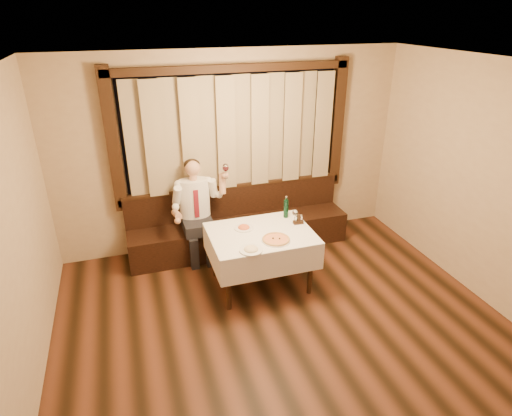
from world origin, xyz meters
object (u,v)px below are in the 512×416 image
object	(u,v)px
green_bottle	(286,208)
seated_man	(196,203)
pasta_cream	(251,248)
pizza	(276,239)
banquette	(239,228)
pasta_red	(244,226)
dining_table	(261,240)
cruet_caddy	(298,220)

from	to	relation	value
green_bottle	seated_man	world-z (taller)	seated_man
pasta_cream	green_bottle	bearing A→B (deg)	44.78
pizza	green_bottle	size ratio (longest dim) A/B	1.16
banquette	pasta_red	world-z (taller)	banquette
dining_table	banquette	bearing A→B (deg)	90.00
dining_table	seated_man	world-z (taller)	seated_man
green_bottle	dining_table	bearing A→B (deg)	-145.43
green_bottle	seated_man	bearing A→B (deg)	149.81
pasta_cream	green_bottle	world-z (taller)	green_bottle
pasta_red	pasta_cream	xyz separation A→B (m)	(-0.07, -0.54, 0.00)
pasta_cream	seated_man	xyz separation A→B (m)	(-0.38, 1.31, 0.04)
dining_table	pizza	size ratio (longest dim) A/B	3.67
pizza	green_bottle	world-z (taller)	green_bottle
pizza	cruet_caddy	bearing A→B (deg)	37.87
banquette	cruet_caddy	distance (m)	1.19
dining_table	green_bottle	xyz separation A→B (m)	(0.45, 0.31, 0.23)
pasta_red	green_bottle	xyz separation A→B (m)	(0.62, 0.14, 0.09)
banquette	dining_table	size ratio (longest dim) A/B	2.52
pasta_cream	cruet_caddy	xyz separation A→B (m)	(0.78, 0.46, 0.01)
dining_table	pasta_red	world-z (taller)	pasta_red
pasta_red	dining_table	bearing A→B (deg)	-43.82
pasta_red	pasta_cream	bearing A→B (deg)	-97.67
green_bottle	cruet_caddy	world-z (taller)	green_bottle
banquette	pasta_cream	distance (m)	1.50
pasta_red	seated_man	xyz separation A→B (m)	(-0.45, 0.77, 0.04)
banquette	pizza	xyz separation A→B (m)	(0.11, -1.27, 0.46)
dining_table	cruet_caddy	bearing A→B (deg)	8.88
pasta_cream	cruet_caddy	bearing A→B (deg)	30.78
pasta_red	pasta_cream	distance (m)	0.55
pizza	cruet_caddy	distance (m)	0.54
pizza	cruet_caddy	world-z (taller)	cruet_caddy
dining_table	pasta_cream	size ratio (longest dim) A/B	4.67
dining_table	green_bottle	bearing A→B (deg)	34.57
dining_table	pasta_red	bearing A→B (deg)	136.18
banquette	seated_man	size ratio (longest dim) A/B	2.23
green_bottle	pasta_red	bearing A→B (deg)	-166.94
dining_table	pasta_cream	xyz separation A→B (m)	(-0.25, -0.38, 0.14)
pasta_red	seated_man	bearing A→B (deg)	120.59
banquette	seated_man	xyz separation A→B (m)	(-0.63, -0.09, 0.52)
pasta_cream	banquette	bearing A→B (deg)	80.09
cruet_caddy	seated_man	world-z (taller)	seated_man
pizza	pasta_cream	bearing A→B (deg)	-159.38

